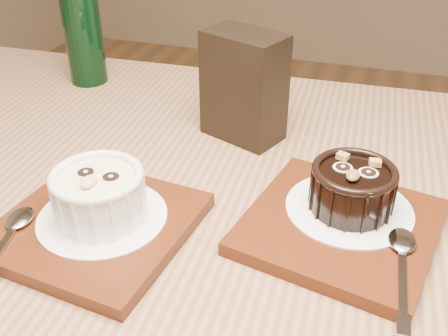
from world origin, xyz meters
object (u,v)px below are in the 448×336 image
object	(u,v)px
condiment_stand	(244,87)
green_bottle	(83,30)
ramekin_dark	(353,186)
tray_left	(96,226)
ramekin_white	(99,193)
tray_right	(340,227)
table	(203,278)

from	to	relation	value
condiment_stand	green_bottle	xyz separation A→B (m)	(-0.29, 0.10, 0.02)
green_bottle	condiment_stand	bearing A→B (deg)	-19.02
condiment_stand	ramekin_dark	bearing A→B (deg)	-43.04
tray_left	ramekin_white	world-z (taller)	ramekin_white
tray_right	ramekin_dark	bearing A→B (deg)	75.93
tray_left	condiment_stand	size ratio (longest dim) A/B	1.29
tray_left	ramekin_dark	world-z (taller)	ramekin_dark
table	tray_right	size ratio (longest dim) A/B	6.85
condiment_stand	tray_right	bearing A→B (deg)	-48.12
green_bottle	tray_left	bearing A→B (deg)	-58.97
tray_left	ramekin_white	xyz separation A→B (m)	(0.01, 0.01, 0.04)
ramekin_white	condiment_stand	bearing A→B (deg)	70.84
ramekin_dark	tray_right	bearing A→B (deg)	-99.84
table	condiment_stand	distance (m)	0.24
ramekin_white	ramekin_dark	size ratio (longest dim) A/B	1.07
table	ramekin_white	distance (m)	0.17
tray_left	condiment_stand	distance (m)	0.26
tray_right	ramekin_white	bearing A→B (deg)	-163.43
ramekin_white	table	bearing A→B (deg)	30.36
table	condiment_stand	world-z (taller)	condiment_stand
table	tray_right	world-z (taller)	tray_right
ramekin_white	tray_right	world-z (taller)	ramekin_white
tray_left	green_bottle	bearing A→B (deg)	121.03
table	tray_right	bearing A→B (deg)	6.69
ramekin_white	tray_right	size ratio (longest dim) A/B	0.51
tray_right	green_bottle	distance (m)	0.52
table	ramekin_white	bearing A→B (deg)	-149.15
table	ramekin_white	xyz separation A→B (m)	(-0.09, -0.05, 0.14)
ramekin_dark	green_bottle	xyz separation A→B (m)	(-0.45, 0.25, 0.04)
tray_left	ramekin_dark	distance (m)	0.26
ramekin_dark	green_bottle	distance (m)	0.51
tray_left	condiment_stand	bearing A→B (deg)	70.68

